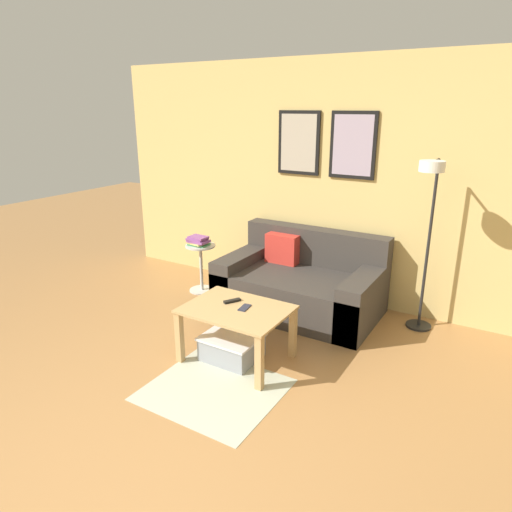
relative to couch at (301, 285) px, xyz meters
name	(u,v)px	position (x,y,z in m)	size (l,w,h in m)	color
ground_plane	(99,495)	(0.11, -2.80, -0.28)	(16.00, 16.00, 0.00)	#A87542
wall_back	(334,183)	(0.11, 0.50, 1.01)	(5.60, 0.09, 2.55)	#D6B76B
area_rug	(214,389)	(0.07, -1.66, -0.28)	(0.98, 0.89, 0.01)	#B2B79E
couch	(301,285)	(0.00, 0.00, 0.00)	(1.61, 0.97, 0.81)	#38332D
coffee_table	(236,318)	(-0.03, -1.19, 0.10)	(0.85, 0.64, 0.48)	tan
storage_bin	(232,347)	(-0.07, -1.20, -0.17)	(0.47, 0.41, 0.21)	gray
floor_lamp	(429,215)	(1.17, 0.06, 0.88)	(0.24, 0.51, 1.64)	black
side_table	(201,264)	(-1.21, -0.13, 0.06)	(0.34, 0.34, 0.56)	silver
book_stack	(198,241)	(-1.23, -0.15, 0.33)	(0.24, 0.19, 0.11)	#387F4C
remote_control	(232,301)	(-0.12, -1.10, 0.21)	(0.04, 0.15, 0.02)	black
cell_phone	(245,308)	(0.03, -1.15, 0.20)	(0.07, 0.14, 0.01)	#1E2338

